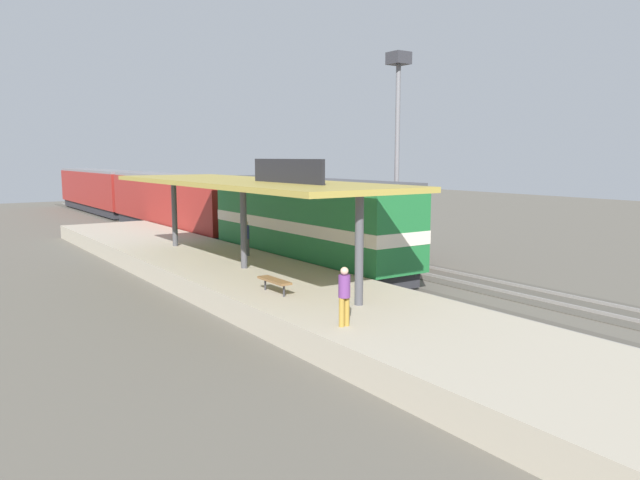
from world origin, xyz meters
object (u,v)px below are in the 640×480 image
Objects in this scene: platform_bench at (274,281)px; locomotive at (306,223)px; passenger_carriage_front at (174,202)px; person_walking at (246,236)px; passenger_carriage_rear at (98,190)px; freight_car at (339,220)px; light_mast at (398,110)px; person_waiting at (344,293)px.

locomotive is at bearing 49.66° from platform_bench.
passenger_carriage_front is 11.70× the size of person_walking.
freight_car is (4.60, -35.28, -0.34)m from passenger_carriage_rear.
passenger_carriage_rear is 1.67× the size of freight_car.
light_mast is at bearing -24.65° from freight_car.
passenger_carriage_front is 18.76m from light_mast.
person_waiting is 1.00× the size of person_walking.
passenger_carriage_rear is (0.00, 38.80, -0.10)m from locomotive.
passenger_carriage_front is 15.19m from freight_car.
passenger_carriage_front is 11.70× the size of person_waiting.
light_mast reaches higher than platform_bench.
passenger_carriage_rear reaches higher than person_waiting.
locomotive is at bearing -90.00° from passenger_carriage_rear.
passenger_carriage_front is at bearing 80.09° from person_walking.
person_waiting is at bearing -97.31° from passenger_carriage_rear.
passenger_carriage_front is 1.67× the size of freight_car.
passenger_carriage_front is at bearing 77.72° from person_waiting.
passenger_carriage_front is at bearing 76.54° from platform_bench.
platform_bench is at bearing -146.54° from light_mast.
passenger_carriage_front is 30.53m from person_waiting.
passenger_carriage_rear is at bearing 85.47° from person_walking.
platform_bench is 0.12× the size of locomotive.
platform_bench is 46.27m from passenger_carriage_rear.
passenger_carriage_rear is 38.16m from person_walking.
locomotive is 38.80m from passenger_carriage_rear.
freight_car is (4.60, -14.48, -0.34)m from passenger_carriage_front.
light_mast is (3.20, -1.47, 6.43)m from freight_car.
freight_car is at bearing 155.35° from light_mast.
passenger_carriage_front is at bearing -90.00° from passenger_carriage_rear.
person_walking is (-3.01, -17.24, -0.46)m from passenger_carriage_front.
light_mast is at bearing 33.46° from platform_bench.
passenger_carriage_rear reaches higher than platform_bench.
light_mast is 12.70m from person_walking.
passenger_carriage_rear is (6.00, 45.86, 0.97)m from platform_bench.
passenger_carriage_rear is 11.70× the size of person_walking.
locomotive is at bearing 61.22° from person_waiting.
person_waiting is 13.06m from person_walking.
passenger_carriage_front is (0.00, 18.00, -0.10)m from locomotive.
passenger_carriage_rear is at bearing 90.00° from locomotive.
locomotive is 5.81m from freight_car.
locomotive reaches higher than person_walking.
locomotive is 0.72× the size of passenger_carriage_rear.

